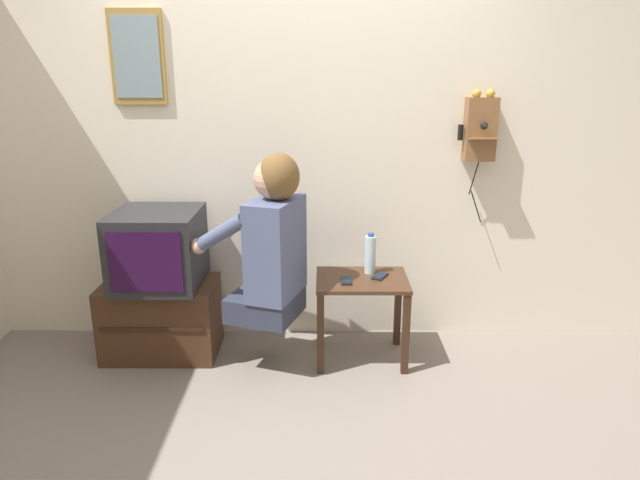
# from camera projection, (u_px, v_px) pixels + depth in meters

# --- Properties ---
(ground_plane) EXTENTS (14.00, 14.00, 0.00)m
(ground_plane) POSITION_uv_depth(u_px,v_px,m) (293.00, 428.00, 2.76)
(ground_plane) COLOR slate
(wall_back) EXTENTS (6.80, 0.05, 2.55)m
(wall_back) POSITION_uv_depth(u_px,v_px,m) (299.00, 137.00, 3.44)
(wall_back) COLOR silver
(wall_back) RESTS_ON ground_plane
(side_table) EXTENTS (0.53, 0.41, 0.51)m
(side_table) POSITION_uv_depth(u_px,v_px,m) (362.00, 296.00, 3.33)
(side_table) COLOR #422819
(side_table) RESTS_ON ground_plane
(person) EXTENTS (0.63, 0.54, 0.94)m
(person) POSITION_uv_depth(u_px,v_px,m) (271.00, 242.00, 3.12)
(person) COLOR #2D3347
(person) RESTS_ON ground_plane
(tv_stand) EXTENTS (0.67, 0.41, 0.45)m
(tv_stand) POSITION_uv_depth(u_px,v_px,m) (161.00, 318.00, 3.44)
(tv_stand) COLOR #422819
(tv_stand) RESTS_ON ground_plane
(television) EXTENTS (0.49, 0.50, 0.44)m
(television) POSITION_uv_depth(u_px,v_px,m) (158.00, 248.00, 3.30)
(television) COLOR #232326
(television) RESTS_ON tv_stand
(wall_phone_antique) EXTENTS (0.22, 0.19, 0.79)m
(wall_phone_antique) POSITION_uv_depth(u_px,v_px,m) (480.00, 128.00, 3.34)
(wall_phone_antique) COLOR brown
(framed_picture) EXTENTS (0.31, 0.03, 0.53)m
(framed_picture) POSITION_uv_depth(u_px,v_px,m) (137.00, 57.00, 3.27)
(framed_picture) COLOR olive
(cell_phone_held) EXTENTS (0.06, 0.12, 0.01)m
(cell_phone_held) POSITION_uv_depth(u_px,v_px,m) (346.00, 280.00, 3.24)
(cell_phone_held) COLOR black
(cell_phone_held) RESTS_ON side_table
(cell_phone_spare) EXTENTS (0.11, 0.14, 0.01)m
(cell_phone_spare) POSITION_uv_depth(u_px,v_px,m) (380.00, 276.00, 3.31)
(cell_phone_spare) COLOR black
(cell_phone_spare) RESTS_ON side_table
(water_bottle) EXTENTS (0.07, 0.07, 0.25)m
(water_bottle) POSITION_uv_depth(u_px,v_px,m) (370.00, 254.00, 3.35)
(water_bottle) COLOR silver
(water_bottle) RESTS_ON side_table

